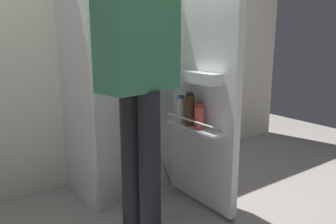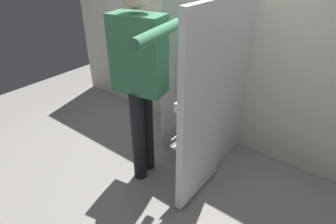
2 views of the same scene
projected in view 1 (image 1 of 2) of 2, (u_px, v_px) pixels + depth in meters
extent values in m
plane|color=gray|center=(157.00, 215.00, 2.23)|extent=(6.11, 6.11, 0.00)
cube|color=silver|center=(94.00, 19.00, 2.64)|extent=(4.40, 0.10, 2.59)
cube|color=white|center=(116.00, 83.00, 2.47)|extent=(0.64, 0.57, 1.65)
cube|color=white|center=(135.00, 88.00, 2.25)|extent=(0.60, 0.01, 1.61)
cube|color=white|center=(132.00, 93.00, 2.30)|extent=(0.56, 0.09, 0.01)
cube|color=white|center=(204.00, 88.00, 2.20)|extent=(0.06, 0.61, 1.61)
cube|color=white|center=(194.00, 128.00, 2.21)|extent=(0.11, 0.48, 0.01)
cylinder|color=silver|center=(189.00, 120.00, 2.17)|extent=(0.01, 0.46, 0.01)
cube|color=white|center=(195.00, 77.00, 2.14)|extent=(0.10, 0.41, 0.07)
cylinder|color=brown|center=(190.00, 111.00, 2.23)|extent=(0.06, 0.06, 0.21)
cylinder|color=black|center=(190.00, 94.00, 2.20)|extent=(0.05, 0.05, 0.02)
cylinder|color=#DB4C47|center=(199.00, 118.00, 2.16)|extent=(0.06, 0.06, 0.14)
cylinder|color=#B22D28|center=(200.00, 105.00, 2.14)|extent=(0.05, 0.05, 0.02)
cylinder|color=white|center=(181.00, 110.00, 2.30)|extent=(0.06, 0.06, 0.17)
cylinder|color=#335BB2|center=(181.00, 97.00, 2.28)|extent=(0.05, 0.05, 0.02)
cylinder|color=gold|center=(112.00, 87.00, 2.20)|extent=(0.08, 0.08, 0.09)
cylinder|color=black|center=(131.00, 164.00, 1.95)|extent=(0.12, 0.12, 0.88)
cylinder|color=black|center=(150.00, 171.00, 1.85)|extent=(0.12, 0.12, 0.88)
cube|color=#3D7F56|center=(138.00, 31.00, 1.73)|extent=(0.46, 0.30, 0.62)
cylinder|color=#3D7F56|center=(112.00, 35.00, 1.88)|extent=(0.08, 0.08, 0.59)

